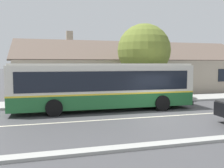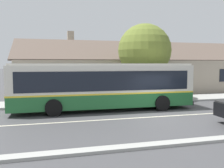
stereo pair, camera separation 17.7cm
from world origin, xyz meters
name	(u,v)px [view 2 (the right image)]	position (x,y,z in m)	size (l,w,h in m)	color
ground_plane	(163,116)	(0.00, 0.00, 0.00)	(300.00, 300.00, 0.00)	#424244
sidewalk_far	(129,100)	(0.00, 6.00, 0.07)	(60.00, 3.00, 0.15)	#9E9E99
curb_near	(217,139)	(0.00, -4.75, 0.06)	(60.00, 0.50, 0.12)	#9E9E99
lane_divider_stripe	(163,116)	(0.00, 0.00, 0.00)	(60.00, 0.16, 0.01)	beige
community_building	(130,74)	(2.93, 14.08, 1.82)	(24.80, 10.40, 6.62)	tan
transit_bus	(104,85)	(-2.84, 2.90, 1.65)	(11.84, 2.89, 3.06)	#236633
bench_by_building	(25,99)	(-7.98, 5.56, 0.56)	(1.59, 0.51, 0.94)	brown
bench_down_street	(90,96)	(-3.19, 5.87, 0.57)	(1.71, 0.51, 0.94)	brown
street_tree_primary	(146,52)	(1.79, 6.92, 4.05)	(4.52, 4.52, 6.44)	#4C3828
bus_stop_sign	(171,81)	(3.21, 4.99, 1.64)	(0.36, 0.07, 2.40)	gray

